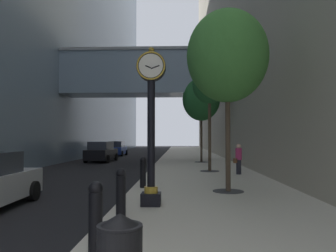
# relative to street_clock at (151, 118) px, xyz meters

# --- Properties ---
(ground_plane) EXTENTS (110.00, 110.00, 0.00)m
(ground_plane) POSITION_rel_street_clock_xyz_m (-1.03, 20.11, -2.63)
(ground_plane) COLOR black
(ground_plane) RESTS_ON ground
(sidewalk_right) EXTENTS (6.14, 80.00, 0.14)m
(sidewalk_right) POSITION_rel_street_clock_xyz_m (2.04, 23.11, -2.56)
(sidewalk_right) COLOR beige
(sidewalk_right) RESTS_ON ground
(street_clock) EXTENTS (0.84, 0.55, 4.53)m
(street_clock) POSITION_rel_street_clock_xyz_m (0.00, 0.00, 0.00)
(street_clock) COLOR black
(street_clock) RESTS_ON sidewalk_right
(bollard_nearest) EXTENTS (0.25, 0.25, 1.18)m
(bollard_nearest) POSITION_rel_street_clock_xyz_m (-0.60, -3.85, -1.87)
(bollard_nearest) COLOR black
(bollard_nearest) RESTS_ON sidewalk_right
(bollard_second) EXTENTS (0.25, 0.25, 1.18)m
(bollard_second) POSITION_rel_street_clock_xyz_m (-0.60, -1.47, -1.87)
(bollard_second) COLOR black
(bollard_second) RESTS_ON sidewalk_right
(bollard_fourth) EXTENTS (0.25, 0.25, 1.18)m
(bollard_fourth) POSITION_rel_street_clock_xyz_m (-0.60, 3.30, -1.87)
(bollard_fourth) COLOR black
(bollard_fourth) RESTS_ON sidewalk_right
(street_tree_near) EXTENTS (2.93, 2.93, 6.56)m
(street_tree_near) POSITION_rel_street_clock_xyz_m (2.54, 2.50, 2.37)
(street_tree_near) COLOR #333335
(street_tree_near) RESTS_ON sidewalk_right
(street_tree_mid_near) EXTENTS (1.99, 1.99, 6.18)m
(street_tree_mid_near) POSITION_rel_street_clock_xyz_m (2.54, 9.68, 2.49)
(street_tree_mid_near) COLOR #333335
(street_tree_mid_near) RESTS_ON sidewalk_right
(street_tree_mid_far) EXTENTS (2.99, 2.99, 6.72)m
(street_tree_mid_far) POSITION_rel_street_clock_xyz_m (2.54, 16.85, 2.50)
(street_tree_mid_far) COLOR #333335
(street_tree_mid_far) RESTS_ON sidewalk_right
(pedestrian_walking) EXTENTS (0.52, 0.46, 1.60)m
(pedestrian_walking) POSITION_rel_street_clock_xyz_m (3.91, 8.13, -1.65)
(pedestrian_walking) COLOR #23232D
(pedestrian_walking) RESTS_ON sidewalk_right
(car_black_mid) EXTENTS (2.18, 4.67, 1.74)m
(car_black_mid) POSITION_rel_street_clock_xyz_m (-5.95, 18.94, -1.79)
(car_black_mid) COLOR black
(car_black_mid) RESTS_ON ground
(car_blue_far) EXTENTS (1.97, 4.47, 1.69)m
(car_blue_far) POSITION_rel_street_clock_xyz_m (-6.41, 28.20, -1.81)
(car_blue_far) COLOR navy
(car_blue_far) RESTS_ON ground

